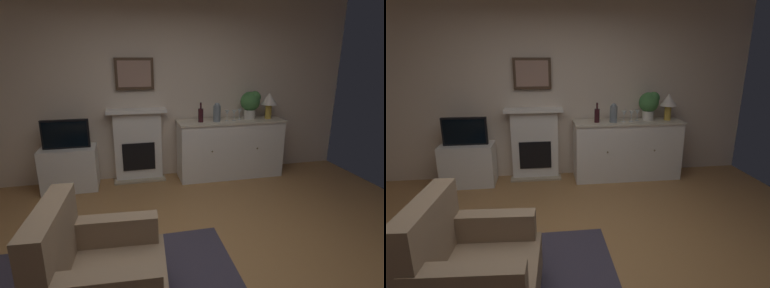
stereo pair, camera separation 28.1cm
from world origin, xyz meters
The scene contains 15 objects.
ground_plane centered at (0.00, 0.00, -0.05)m, with size 6.11×4.84×0.10m, color #9E7042.
wall_rear centered at (0.00, 2.39, 1.36)m, with size 6.11×0.06×2.73m, color beige.
fireplace_unit centered at (-0.36, 2.26, 0.55)m, with size 0.87×0.30×1.10m.
framed_picture centered at (-0.36, 2.31, 1.60)m, with size 0.55×0.04×0.45m.
sideboard_cabinet centered at (1.05, 2.08, 0.45)m, with size 1.65×0.49×0.90m.
table_lamp centered at (1.67, 2.08, 1.18)m, with size 0.26×0.26×0.40m.
wine_bottle centered at (0.57, 2.05, 1.01)m, with size 0.08×0.08×0.29m.
wine_glass_left centered at (0.97, 2.04, 1.02)m, with size 0.07×0.07×0.16m.
wine_glass_center centered at (1.08, 2.03, 1.02)m, with size 0.07×0.07×0.16m.
wine_glass_right centered at (1.19, 2.09, 1.02)m, with size 0.07×0.07×0.16m.
vase_decorative centered at (0.81, 2.03, 1.04)m, with size 0.11×0.11×0.28m.
tv_cabinet centered at (-1.33, 2.10, 0.31)m, with size 0.75×0.42×0.62m.
tv_set centered at (-1.33, 2.07, 0.82)m, with size 0.62×0.07×0.40m.
potted_plant_small centered at (1.39, 2.13, 1.16)m, with size 0.30×0.30×0.43m.
armchair centered at (-0.77, -0.34, 0.38)m, with size 0.86×0.83×0.92m.
Camera 1 is at (-0.53, -2.14, 1.81)m, focal length 27.82 mm.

